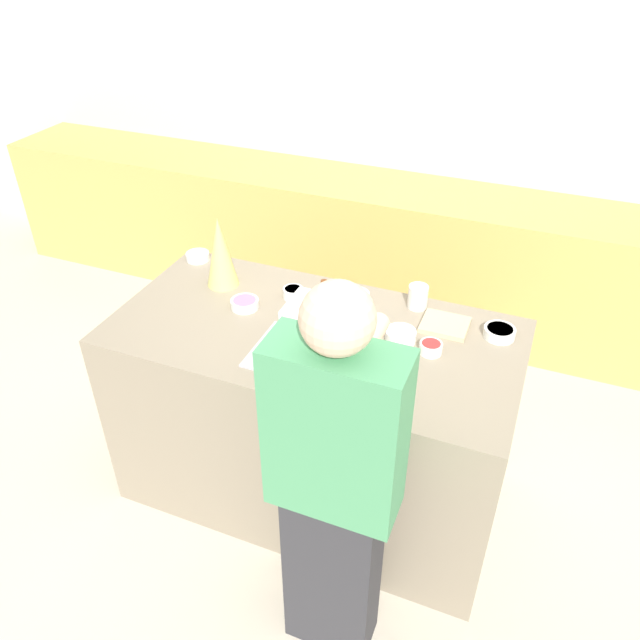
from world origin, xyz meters
name	(u,v)px	position (x,y,z in m)	size (l,w,h in m)	color
ground_plane	(315,484)	(0.00, 0.00, 0.00)	(12.00, 12.00, 0.00)	beige
wall_back	(435,112)	(0.00, 1.99, 1.30)	(8.00, 0.05, 2.60)	beige
back_cabinet_block	(410,255)	(0.00, 1.67, 0.45)	(6.00, 0.60, 0.90)	tan
kitchen_island	(314,415)	(0.00, 0.00, 0.47)	(1.69, 0.84, 0.94)	gray
baking_tray	(311,356)	(0.06, -0.17, 0.94)	(0.46, 0.32, 0.01)	#B2B2BC
gingerbread_house	(311,329)	(0.06, -0.17, 1.07)	(0.17, 0.19, 0.33)	brown
decorative_tree	(220,252)	(-0.53, 0.19, 1.10)	(0.15, 0.15, 0.33)	#DBD675
candy_bowl_behind_tray	(499,332)	(0.71, 0.24, 0.96)	(0.13, 0.13, 0.04)	white
candy_bowl_center_rear	(401,335)	(0.35, 0.07, 0.97)	(0.12, 0.12, 0.05)	white
candy_bowl_far_left	(245,303)	(-0.34, 0.05, 0.96)	(0.12, 0.12, 0.04)	white
candy_bowl_front_corner	(431,347)	(0.48, 0.04, 0.96)	(0.09, 0.09, 0.04)	white
candy_bowl_near_tray_left	(356,298)	(0.09, 0.26, 0.97)	(0.12, 0.12, 0.05)	silver
candy_bowl_beside_tree	(198,256)	(-0.76, 0.34, 0.96)	(0.11, 0.11, 0.04)	white
candy_bowl_far_right	(293,292)	(-0.18, 0.20, 0.97)	(0.09, 0.09, 0.05)	white
cookbook	(445,325)	(0.50, 0.23, 0.95)	(0.19, 0.17, 0.02)	#CCB78C
mug	(418,297)	(0.35, 0.33, 0.99)	(0.09, 0.09, 0.10)	white
person	(335,488)	(0.34, -0.65, 0.83)	(0.42, 0.53, 1.60)	#333338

